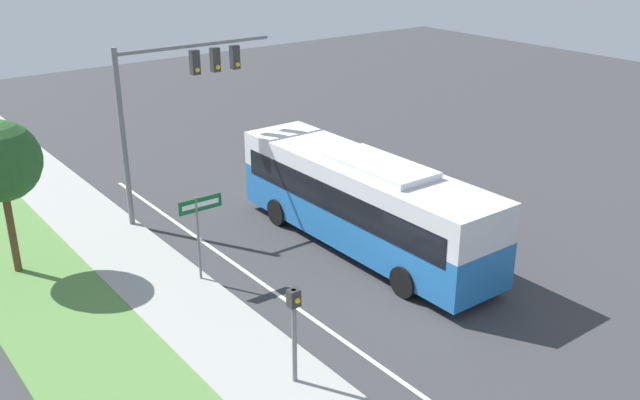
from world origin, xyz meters
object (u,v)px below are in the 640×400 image
(signal_gantry, at_px, (175,90))
(pedestrian_signal, at_px, (294,320))
(street_sign, at_px, (199,221))
(bus, at_px, (363,199))

(signal_gantry, relative_size, pedestrian_signal, 2.49)
(pedestrian_signal, xyz_separation_m, street_sign, (0.80, 6.18, 0.22))
(signal_gantry, height_order, street_sign, signal_gantry)
(signal_gantry, height_order, pedestrian_signal, signal_gantry)
(bus, xyz_separation_m, street_sign, (-5.64, 1.18, 0.24))
(signal_gantry, xyz_separation_m, street_sign, (-2.09, -5.39, -2.83))
(bus, distance_m, street_sign, 5.77)
(pedestrian_signal, distance_m, street_sign, 6.24)
(signal_gantry, distance_m, street_sign, 6.43)
(bus, relative_size, signal_gantry, 1.66)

